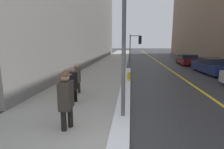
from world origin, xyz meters
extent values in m
cube|color=#9E9B93|center=(-2.00, 15.00, 0.01)|extent=(4.00, 80.00, 0.01)
cube|color=gold|center=(4.00, 15.00, 0.00)|extent=(0.16, 80.00, 0.00)
cube|color=white|center=(0.15, 5.68, 0.08)|extent=(0.51, 13.38, 0.16)
cylinder|color=#515156|center=(0.19, 1.74, 2.13)|extent=(0.12, 0.12, 4.26)
cylinder|color=#515156|center=(0.30, 16.17, 1.67)|extent=(0.11, 0.11, 3.34)
cylinder|color=#515156|center=(0.85, 16.26, 3.19)|extent=(1.10, 0.24, 0.07)
cube|color=black|center=(1.39, 16.35, 2.74)|extent=(0.33, 0.25, 0.90)
sphere|color=red|center=(1.37, 16.47, 3.03)|extent=(0.19, 0.19, 0.19)
sphere|color=orange|center=(1.37, 16.47, 2.74)|extent=(0.19, 0.19, 0.19)
sphere|color=green|center=(1.37, 16.47, 2.45)|extent=(0.19, 0.19, 0.19)
cylinder|color=black|center=(-1.30, 1.12, 0.43)|extent=(0.15, 0.15, 0.87)
cylinder|color=black|center=(-1.40, 0.88, 0.43)|extent=(0.15, 0.15, 0.87)
cube|color=#2D2823|center=(-1.35, 1.00, 0.99)|extent=(0.34, 0.54, 0.76)
sphere|color=tan|center=(-1.35, 1.00, 1.50)|extent=(0.24, 0.24, 0.24)
cylinder|color=#4C3823|center=(-1.35, 1.00, 1.57)|extent=(0.36, 0.36, 0.01)
cone|color=#4C3823|center=(-1.35, 1.00, 1.64)|extent=(0.22, 0.22, 0.14)
cylinder|color=black|center=(-1.83, 3.28, 0.39)|extent=(0.14, 0.14, 0.78)
cylinder|color=black|center=(-1.94, 3.06, 0.39)|extent=(0.14, 0.14, 0.78)
cube|color=black|center=(-1.89, 3.17, 0.89)|extent=(0.31, 0.49, 0.68)
sphere|color=#8C664C|center=(-1.89, 3.17, 1.35)|extent=(0.21, 0.21, 0.21)
cylinder|color=#2A241B|center=(-2.08, 4.59, 0.40)|extent=(0.14, 0.14, 0.79)
cylinder|color=#2A241B|center=(-2.19, 4.36, 0.40)|extent=(0.14, 0.14, 0.79)
cube|color=#473D2D|center=(-2.14, 4.48, 0.90)|extent=(0.31, 0.50, 0.69)
sphere|color=tan|center=(-2.14, 4.48, 1.37)|extent=(0.21, 0.21, 0.21)
cube|color=navy|center=(6.91, 11.15, 0.48)|extent=(1.89, 4.35, 0.69)
cube|color=black|center=(6.92, 11.05, 1.04)|extent=(1.67, 2.29, 0.42)
cylinder|color=black|center=(6.13, 12.45, 0.31)|extent=(0.24, 0.62, 0.61)
cylinder|color=black|center=(7.58, 12.51, 0.31)|extent=(0.24, 0.62, 0.61)
cylinder|color=black|center=(6.24, 9.80, 0.31)|extent=(0.24, 0.62, 0.61)
cube|color=#600F14|center=(6.77, 17.11, 0.43)|extent=(1.95, 4.26, 0.56)
cube|color=black|center=(6.76, 17.01, 0.93)|extent=(1.71, 2.25, 0.45)
cylinder|color=black|center=(6.09, 18.45, 0.34)|extent=(0.22, 0.69, 0.68)
cylinder|color=black|center=(7.59, 18.36, 0.34)|extent=(0.22, 0.69, 0.68)
cylinder|color=black|center=(5.95, 15.87, 0.34)|extent=(0.22, 0.69, 0.68)
cylinder|color=black|center=(7.45, 15.78, 0.34)|extent=(0.22, 0.69, 0.68)
cylinder|color=gold|center=(0.32, 7.04, 0.28)|extent=(0.20, 0.20, 0.55)
sphere|color=gold|center=(0.32, 7.04, 0.61)|extent=(0.18, 0.18, 0.18)
camera|label=1|loc=(0.40, -3.44, 2.40)|focal=28.00mm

